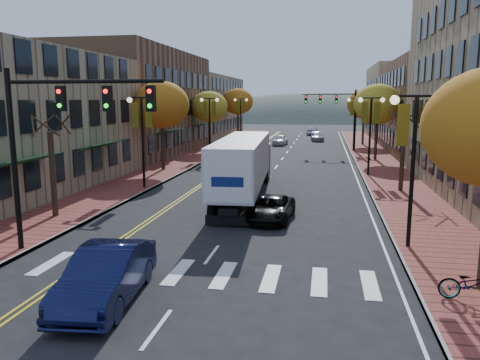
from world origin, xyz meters
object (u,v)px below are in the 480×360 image
at_px(semi_truck, 245,162).
at_px(black_suv, 271,208).
at_px(navy_sedan, 106,275).
at_px(bicycle, 472,284).

relative_size(semi_truck, black_suv, 3.51).
xyz_separation_m(navy_sedan, bicycle, (10.46, 1.63, -0.17)).
bearing_deg(navy_sedan, bicycle, 3.25).
distance_m(navy_sedan, bicycle, 10.59).
bearing_deg(navy_sedan, black_suv, 64.69).
xyz_separation_m(navy_sedan, black_suv, (3.67, 10.24, -0.22)).
bearing_deg(navy_sedan, semi_truck, 79.00).
relative_size(semi_truck, navy_sedan, 3.03).
bearing_deg(semi_truck, navy_sedan, -98.92).
bearing_deg(black_suv, bicycle, -47.74).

